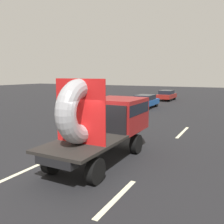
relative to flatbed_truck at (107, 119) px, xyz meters
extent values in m
plane|color=black|center=(-0.39, -1.41, -1.56)|extent=(120.00, 120.00, 0.00)
cylinder|color=black|center=(-0.85, 1.02, -1.16)|extent=(0.28, 0.80, 0.80)
cylinder|color=black|center=(0.85, 1.02, -1.16)|extent=(0.28, 0.80, 0.80)
cylinder|color=black|center=(-0.85, -2.24, -1.16)|extent=(0.28, 0.80, 0.80)
cylinder|color=black|center=(0.85, -2.24, -1.16)|extent=(0.28, 0.80, 0.80)
cube|color=black|center=(0.00, -0.54, -0.75)|extent=(1.30, 5.28, 0.25)
cube|color=maroon|center=(0.00, 1.02, 0.05)|extent=(2.00, 2.16, 1.35)
cube|color=black|center=(0.00, 0.97, 0.34)|extent=(2.02, 2.06, 0.44)
cube|color=black|center=(0.00, -1.62, -0.58)|extent=(2.00, 3.11, 0.10)
cube|color=black|center=(0.00, -0.11, 0.02)|extent=(1.80, 0.08, 1.10)
torus|color=#9E9EA3|center=(0.00, -1.77, 0.53)|extent=(0.64, 2.12, 2.12)
cube|color=red|center=(0.00, -1.77, 0.53)|extent=(1.90, 0.03, 2.12)
cylinder|color=black|center=(-4.37, 15.71, -1.26)|extent=(0.21, 0.60, 0.60)
cylinder|color=black|center=(-2.90, 15.71, -1.26)|extent=(0.21, 0.60, 0.60)
cylinder|color=black|center=(-4.37, 13.18, -1.26)|extent=(0.21, 0.60, 0.60)
cylinder|color=black|center=(-2.90, 13.18, -1.26)|extent=(0.21, 0.60, 0.60)
cube|color=#194C99|center=(-3.63, 14.45, -1.00)|extent=(1.70, 3.96, 0.52)
cube|color=black|center=(-3.63, 14.35, -0.51)|extent=(1.53, 2.21, 0.47)
cube|color=beige|center=(-1.82, -3.03, -1.56)|extent=(0.16, 2.53, 0.01)
cube|color=beige|center=(-1.82, 4.96, -1.56)|extent=(0.16, 2.37, 0.01)
cube|color=beige|center=(1.82, -2.71, -1.56)|extent=(0.16, 2.30, 0.01)
cube|color=beige|center=(1.82, 5.71, -1.56)|extent=(0.16, 2.97, 0.01)
cylinder|color=black|center=(-4.39, 23.67, -1.26)|extent=(0.21, 0.60, 0.60)
cylinder|color=black|center=(-2.92, 23.67, -1.26)|extent=(0.21, 0.60, 0.60)
cylinder|color=black|center=(-4.39, 21.15, -1.26)|extent=(0.21, 0.60, 0.60)
cylinder|color=black|center=(-2.92, 21.15, -1.26)|extent=(0.21, 0.60, 0.60)
cube|color=maroon|center=(-3.65, 22.41, -1.00)|extent=(1.69, 3.93, 0.52)
cube|color=black|center=(-3.65, 22.32, -0.51)|extent=(1.52, 2.20, 0.47)
camera|label=1|loc=(4.53, -8.14, 1.72)|focal=38.82mm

